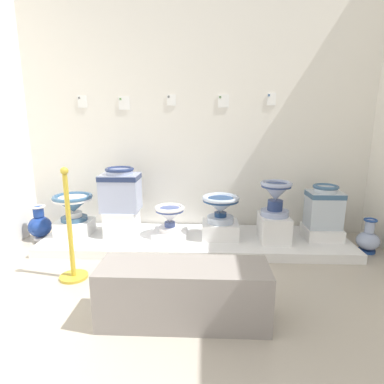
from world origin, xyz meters
TOP-DOWN VIEW (x-y plane):
  - ground_plane at (1.97, 0.81)m, footprint 5.94×5.63m
  - wall_back at (1.97, 2.86)m, footprint 4.14×0.06m
  - display_platform at (1.97, 2.39)m, footprint 3.24×0.84m
  - plinth_block_tall_cobalt at (0.63, 2.43)m, footprint 0.37×0.30m
  - antique_toilet_tall_cobalt at (0.63, 2.43)m, footprint 0.42×0.42m
  - plinth_block_broad_patterned at (1.16, 2.44)m, footprint 0.33×0.35m
  - antique_toilet_broad_patterned at (1.16, 2.44)m, footprint 0.41×0.32m
  - plinth_block_slender_white at (1.69, 2.41)m, footprint 0.37×0.31m
  - antique_toilet_slender_white at (1.69, 2.41)m, footprint 0.32×0.32m
  - plinth_block_rightmost at (2.23, 2.39)m, footprint 0.38×0.33m
  - antique_toilet_rightmost at (2.23, 2.39)m, footprint 0.39×0.39m
  - plinth_block_leftmost at (2.79, 2.34)m, footprint 0.29×0.38m
  - antique_toilet_leftmost at (2.79, 2.34)m, footprint 0.32×0.32m
  - plinth_block_squat_floral at (3.32, 2.42)m, footprint 0.36×0.35m
  - antique_toilet_squat_floral at (3.32, 2.42)m, footprint 0.34×0.27m
  - info_placard_first at (0.67, 2.82)m, footprint 0.11×0.01m
  - info_placard_second at (1.15, 2.82)m, footprint 0.13×0.01m
  - info_placard_third at (1.68, 2.82)m, footprint 0.10×0.01m
  - info_placard_fourth at (2.26, 2.82)m, footprint 0.12×0.01m
  - info_placard_fifth at (2.79, 2.82)m, footprint 0.09×0.01m
  - decorative_vase_spare at (0.20, 2.49)m, footprint 0.25×0.25m
  - decorative_vase_companion at (3.74, 2.27)m, footprint 0.22×0.22m
  - stanchion_post_near_left at (0.95, 1.61)m, footprint 0.23×0.23m
  - museum_bench at (1.93, 1.07)m, footprint 1.12×0.36m

SIDE VIEW (x-z plane):
  - ground_plane at x=1.97m, z-range -0.02..0.00m
  - display_platform at x=1.97m, z-range 0.00..0.09m
  - plinth_block_slender_white at x=1.69m, z-range 0.09..0.15m
  - decorative_vase_companion at x=3.74m, z-range -0.04..0.32m
  - plinth_block_squat_floral at x=3.32m, z-range 0.09..0.21m
  - decorative_vase_spare at x=0.20m, z-range -0.03..0.36m
  - plinth_block_tall_cobalt at x=0.63m, z-range 0.09..0.25m
  - plinth_block_rightmost at x=2.23m, z-range 0.09..0.26m
  - museum_bench at x=1.93m, z-range 0.00..0.40m
  - plinth_block_leftmost at x=2.79m, z-range 0.09..0.36m
  - plinth_block_broad_patterned at x=1.16m, z-range 0.09..0.37m
  - stanchion_post_near_left at x=0.95m, z-range -0.18..0.78m
  - antique_toilet_slender_white at x=1.69m, z-range 0.19..0.47m
  - antique_toilet_tall_cobalt at x=0.63m, z-range 0.29..0.58m
  - antique_toilet_rightmost at x=2.23m, z-range 0.31..0.59m
  - antique_toilet_squat_floral at x=3.32m, z-range 0.22..0.68m
  - antique_toilet_leftmost at x=2.79m, z-range 0.40..0.76m
  - antique_toilet_broad_patterned at x=1.16m, z-range 0.38..0.85m
  - info_placard_second at x=1.15m, z-range 1.44..1.59m
  - info_placard_first at x=0.67m, z-range 1.47..1.60m
  - info_placard_fourth at x=2.26m, z-range 1.47..1.61m
  - info_placard_third at x=1.68m, z-range 1.49..1.61m
  - info_placard_fifth at x=2.79m, z-range 1.49..1.62m
  - wall_back at x=1.97m, z-range 0.00..3.20m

